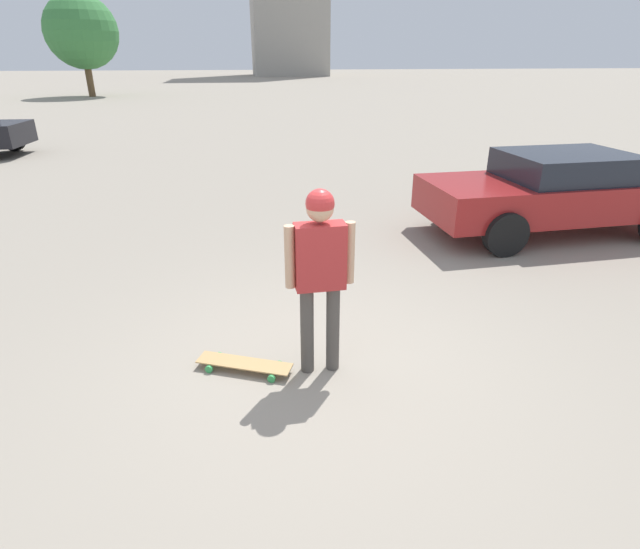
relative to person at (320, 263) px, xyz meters
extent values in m
plane|color=gray|center=(0.00, 0.00, -1.12)|extent=(220.00, 220.00, 0.00)
cylinder|color=#4C4742|center=(-0.12, 0.00, -0.68)|extent=(0.13, 0.13, 0.88)
cylinder|color=#4C4742|center=(0.12, 0.00, -0.68)|extent=(0.13, 0.13, 0.88)
cube|color=#B22D2D|center=(0.00, 0.00, 0.06)|extent=(0.46, 0.21, 0.61)
cylinder|color=tan|center=(-0.27, -0.01, 0.08)|extent=(0.09, 0.09, 0.58)
cylinder|color=tan|center=(0.27, 0.01, 0.08)|extent=(0.09, 0.09, 0.58)
sphere|color=tan|center=(0.00, 0.00, 0.50)|extent=(0.24, 0.24, 0.24)
sphere|color=red|center=(0.00, 0.00, 0.54)|extent=(0.25, 0.25, 0.25)
cube|color=tan|center=(-0.73, 0.10, -1.04)|extent=(0.94, 0.57, 0.01)
cylinder|color=green|center=(-1.07, 0.11, -1.09)|extent=(0.08, 0.06, 0.07)
cylinder|color=green|center=(-0.97, 0.34, -1.09)|extent=(0.08, 0.06, 0.07)
cylinder|color=green|center=(-0.49, -0.14, -1.09)|extent=(0.08, 0.06, 0.07)
cylinder|color=green|center=(-0.39, 0.08, -1.09)|extent=(0.08, 0.06, 0.07)
cube|color=maroon|center=(4.62, 3.43, -0.49)|extent=(4.52, 1.89, 0.59)
cube|color=#1E232D|center=(4.73, 3.44, 0.02)|extent=(2.06, 1.62, 0.43)
cylinder|color=black|center=(3.27, 2.52, -0.78)|extent=(0.69, 0.23, 0.68)
cylinder|color=black|center=(3.20, 4.24, -0.78)|extent=(0.69, 0.23, 0.68)
cylinder|color=black|center=(5.96, 4.34, -0.78)|extent=(0.69, 0.23, 0.68)
cylinder|color=black|center=(-7.64, 13.64, -0.80)|extent=(0.67, 0.25, 0.66)
cylinder|color=brown|center=(-10.88, 37.52, 0.18)|extent=(0.48, 0.48, 2.60)
sphere|color=#387A3D|center=(-10.88, 37.52, 3.24)|extent=(5.04, 5.04, 5.04)
camera|label=1|loc=(-0.68, -4.05, 1.69)|focal=28.00mm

